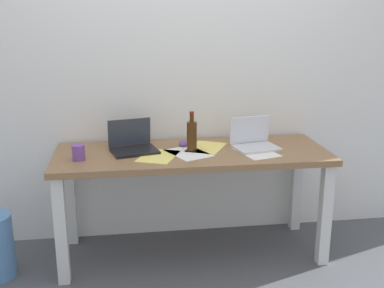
{
  "coord_description": "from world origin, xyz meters",
  "views": [
    {
      "loc": [
        -0.42,
        -2.95,
        1.61
      ],
      "look_at": [
        0.0,
        0.0,
        0.78
      ],
      "focal_mm": 44.56,
      "sensor_mm": 36.0,
      "label": 1
    }
  ],
  "objects": [
    {
      "name": "desk",
      "position": [
        0.0,
        0.0,
        0.63
      ],
      "size": [
        1.78,
        0.65,
        0.73
      ],
      "color": "olive",
      "rests_on": "ground"
    },
    {
      "name": "paper_yellow_folder",
      "position": [
        -0.23,
        -0.08,
        0.73
      ],
      "size": [
        0.31,
        0.35,
        0.0
      ],
      "primitive_type": "cube",
      "rotation": [
        0.0,
        0.0,
        -0.4
      ],
      "color": "#F4E06B",
      "rests_on": "desk"
    },
    {
      "name": "computer_mouse",
      "position": [
        -0.04,
        0.14,
        0.75
      ],
      "size": [
        0.07,
        0.1,
        0.03
      ],
      "primitive_type": "ellipsoid",
      "rotation": [
        0.0,
        0.0,
        -0.06
      ],
      "color": "#724799",
      "rests_on": "desk"
    },
    {
      "name": "paper_sheet_center",
      "position": [
        -0.03,
        -0.04,
        0.73
      ],
      "size": [
        0.32,
        0.36,
        0.0
      ],
      "primitive_type": "cube",
      "rotation": [
        0.0,
        0.0,
        0.44
      ],
      "color": "white",
      "rests_on": "desk"
    },
    {
      "name": "beer_bottle",
      "position": [
        -0.0,
        0.01,
        0.83
      ],
      "size": [
        0.07,
        0.07,
        0.26
      ],
      "color": "#47280F",
      "rests_on": "desk"
    },
    {
      "name": "paper_sheet_front_right",
      "position": [
        0.41,
        -0.08,
        0.73
      ],
      "size": [
        0.28,
        0.34,
        0.0
      ],
      "primitive_type": "cube",
      "rotation": [
        0.0,
        0.0,
        0.28
      ],
      "color": "white",
      "rests_on": "desk"
    },
    {
      "name": "laptop_right",
      "position": [
        0.42,
        0.02,
        0.77
      ],
      "size": [
        0.32,
        0.27,
        0.2
      ],
      "color": "silver",
      "rests_on": "desk"
    },
    {
      "name": "laptop_left",
      "position": [
        -0.38,
        0.07,
        0.77
      ],
      "size": [
        0.34,
        0.3,
        0.2
      ],
      "color": "black",
      "rests_on": "desk"
    },
    {
      "name": "coffee_mug",
      "position": [
        -0.72,
        -0.08,
        0.78
      ],
      "size": [
        0.08,
        0.08,
        0.09
      ],
      "primitive_type": "cylinder",
      "color": "#724799",
      "rests_on": "desk"
    },
    {
      "name": "back_wall",
      "position": [
        0.0,
        0.39,
        1.3
      ],
      "size": [
        5.2,
        0.08,
        2.6
      ],
      "primitive_type": "cube",
      "color": "white",
      "rests_on": "ground"
    },
    {
      "name": "ground_plane",
      "position": [
        0.0,
        0.0,
        0.0
      ],
      "size": [
        8.0,
        8.0,
        0.0
      ],
      "primitive_type": "plane",
      "color": "#515459"
    },
    {
      "name": "paper_sheet_near_back",
      "position": [
        0.11,
        0.07,
        0.73
      ],
      "size": [
        0.32,
        0.36,
        0.0
      ],
      "primitive_type": "cube",
      "rotation": [
        0.0,
        0.0,
        -0.48
      ],
      "color": "#F4E06B",
      "rests_on": "desk"
    }
  ]
}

